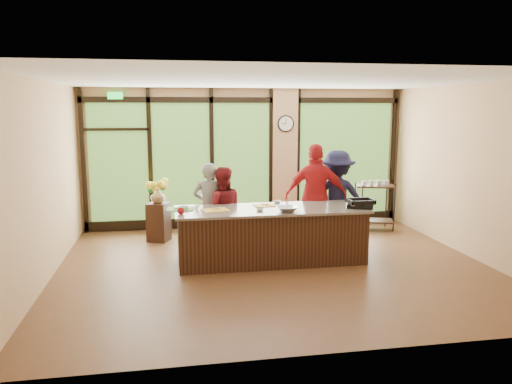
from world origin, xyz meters
name	(u,v)px	position (x,y,z in m)	size (l,w,h in m)	color
floor	(274,267)	(0.00, 0.00, 0.00)	(7.00, 7.00, 0.00)	#51331C
ceiling	(276,80)	(0.00, 0.00, 3.00)	(7.00, 7.00, 0.00)	silver
back_wall	(246,158)	(0.00, 3.00, 1.50)	(7.00, 7.00, 0.00)	tan
left_wall	(44,182)	(-3.50, 0.00, 1.50)	(6.00, 6.00, 0.00)	tan
right_wall	(474,172)	(3.50, 0.00, 1.50)	(6.00, 6.00, 0.00)	tan
window_wall	(254,163)	(0.16, 2.95, 1.39)	(6.90, 0.12, 3.00)	tan
island_base	(271,236)	(0.00, 0.30, 0.44)	(3.10, 1.00, 0.88)	#321C10
countertop	(271,209)	(0.00, 0.30, 0.90)	(3.20, 1.10, 0.04)	gray
wall_clock	(286,124)	(0.85, 2.87, 2.25)	(0.36, 0.04, 0.36)	black
cook_left	(209,207)	(-0.97, 1.16, 0.81)	(0.59, 0.39, 1.62)	gray
cook_midleft	(222,210)	(-0.75, 1.01, 0.78)	(0.75, 0.59, 1.55)	maroon
cook_midright	(316,196)	(1.00, 1.02, 0.97)	(1.14, 0.47, 1.94)	#B01B1F
cook_right	(337,198)	(1.45, 1.15, 0.90)	(1.16, 0.67, 1.80)	#171834
roasting_pan	(360,205)	(1.50, 0.10, 0.96)	(0.42, 0.33, 0.08)	black
mixing_bowl	(287,209)	(0.20, -0.01, 0.96)	(0.34, 0.34, 0.08)	silver
cutting_board_left	(180,209)	(-1.50, 0.48, 0.93)	(0.44, 0.33, 0.01)	#469435
cutting_board_center	(215,210)	(-0.94, 0.28, 0.93)	(0.42, 0.31, 0.01)	gold
cutting_board_right	(264,205)	(-0.07, 0.54, 0.93)	(0.36, 0.27, 0.01)	gold
prep_bowl_near	(184,208)	(-1.44, 0.46, 0.94)	(0.16, 0.16, 0.05)	silver
prep_bowl_mid	(260,210)	(-0.22, 0.12, 0.94)	(0.12, 0.12, 0.04)	silver
prep_bowl_far	(277,202)	(0.21, 0.78, 0.94)	(0.14, 0.14, 0.03)	silver
red_ramekin	(181,211)	(-1.50, 0.10, 0.96)	(0.11, 0.11, 0.09)	#A3101D
flower_stand	(159,222)	(-1.89, 1.99, 0.38)	(0.38, 0.38, 0.76)	#321C10
flower_vase	(158,196)	(-1.89, 1.99, 0.90)	(0.28, 0.28, 0.29)	#92734F
bar_cart	(374,200)	(2.63, 2.12, 0.64)	(0.88, 0.67, 1.07)	#321C10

